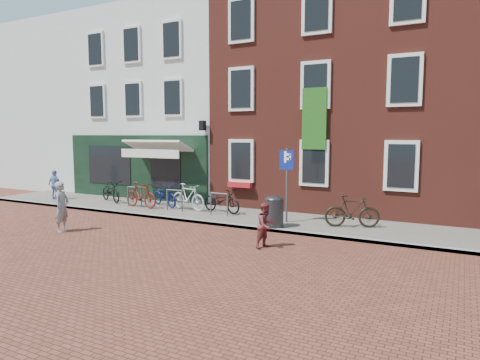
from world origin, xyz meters
The scene contains 17 objects.
ground centered at (0.00, 0.00, 0.00)m, with size 80.00×80.00×0.00m, color brown.
sidewalk centered at (1.00, 1.50, 0.05)m, with size 24.00×3.00×0.10m, color slate.
building_stucco centered at (-5.00, 7.00, 4.50)m, with size 8.00×8.00×9.00m, color silver.
building_brick_mid centered at (2.00, 7.00, 5.00)m, with size 6.00×8.00×10.00m, color maroon.
building_brick_right centered at (8.00, 7.00, 5.00)m, with size 6.00×8.00×10.00m, color maroon.
filler_left centered at (-12.50, 7.00, 4.50)m, with size 7.00×8.00×9.00m, color silver.
litter_bin centered at (3.07, 0.30, 0.66)m, with size 0.59×0.59×1.08m.
parking_sign centered at (3.14, 1.19, 1.79)m, with size 0.50×0.07×2.50m.
woman centered at (-2.74, -2.98, 0.79)m, with size 0.58×0.38×1.58m, color gray.
boy centered at (3.70, -1.76, 0.62)m, with size 0.60×0.47×1.23m, color maroon.
cafe_person centered at (-8.00, 1.00, 0.77)m, with size 0.78×0.32×1.33m, color #7B94C6.
bicycle_0 centered at (-5.29, 1.70, 0.56)m, with size 0.62×1.77×0.93m, color black.
bicycle_1 centered at (-3.12, 1.13, 0.61)m, with size 0.48×1.71×1.03m, color #541710.
bicycle_2 centered at (-2.45, 1.82, 0.56)m, with size 0.62×1.77×0.93m, color #0F1351.
bicycle_3 centered at (-1.12, 1.58, 0.61)m, with size 0.48×1.71×1.03m, color #B3B3B6.
bicycle_4 centered at (0.31, 1.71, 0.56)m, with size 0.62×1.77×0.93m, color black.
bicycle_5 centered at (5.27, 1.42, 0.61)m, with size 0.48×1.71×1.03m, color black.
Camera 1 is at (8.33, -12.04, 3.06)m, focal length 31.92 mm.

